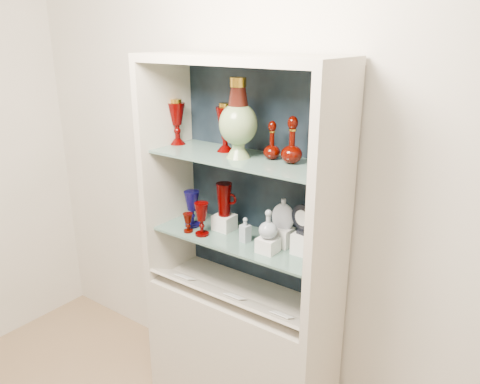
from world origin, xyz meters
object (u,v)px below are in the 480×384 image
Objects in this scene: flat_flask at (283,213)px; cameo_medallion at (303,219)px; cobalt_goblet at (192,209)px; ruby_goblet_tall at (202,219)px; lidded_bowl at (321,165)px; clear_square_bottle at (245,230)px; ruby_decanter_a at (272,138)px; enamel_urn at (238,118)px; pedestal_lamp_left at (177,122)px; clear_round_decanter at (268,225)px; pedestal_lamp_right at (225,127)px; ruby_goblet_small at (188,223)px; ruby_decanter_b at (292,139)px; ruby_pitcher at (224,199)px.

cameo_medallion is at bearing -30.62° from flat_flask.
ruby_goblet_tall is at bearing -27.79° from cobalt_goblet.
lidded_bowl is 0.71× the size of clear_square_bottle.
ruby_goblet_tall is (-0.32, -0.14, -0.43)m from ruby_decanter_a.
enamel_urn is at bearing 174.87° from lidded_bowl.
pedestal_lamp_left is 1.75× the size of clear_round_decanter.
cameo_medallion is (0.29, 0.05, 0.11)m from clear_square_bottle.
pedestal_lamp_right reaches higher than clear_round_decanter.
clear_round_decanter is (0.20, -0.04, -0.47)m from enamel_urn.
pedestal_lamp_left is at bearing 155.49° from ruby_goblet_tall.
clear_round_decanter reaches higher than ruby_goblet_small.
ruby_pitcher is (-0.38, -0.00, -0.37)m from ruby_decanter_b.
ruby_goblet_tall is 1.70× the size of ruby_goblet_small.
ruby_pitcher is (-0.27, -0.01, -0.35)m from ruby_decanter_a.
pedestal_lamp_left is at bearing -177.65° from ruby_decanter_a.
lidded_bowl is 0.83m from cobalt_goblet.
enamel_urn reaches higher than ruby_goblet_small.
lidded_bowl is at bearing 3.54° from ruby_goblet_small.
cobalt_goblet is 0.52m from flat_flask.
cameo_medallion is at bearing -8.10° from ruby_decanter_a.
ruby_pitcher is 0.34m from clear_round_decanter.
ruby_goblet_small is at bearing -158.15° from cameo_medallion.
ruby_goblet_tall is (-0.05, -0.14, -0.45)m from pedestal_lamp_right.
cameo_medallion is at bearing 9.14° from clear_square_bottle.
clear_round_decanter is at bearing -3.42° from cobalt_goblet.
enamel_urn reaches higher than ruby_decanter_b.
ruby_decanter_a is 1.04× the size of cobalt_goblet.
ruby_decanter_a reaches higher than cameo_medallion.
flat_flask is (0.48, 0.15, 0.12)m from ruby_goblet_small.
pedestal_lamp_left is at bearing 172.64° from clear_round_decanter.
ruby_decanter_b is (0.68, 0.01, -0.00)m from pedestal_lamp_left.
pedestal_lamp_left is 0.99× the size of pedestal_lamp_right.
pedestal_lamp_left is 0.53m from ruby_goblet_small.
ruby_decanter_a is 2.22× the size of lidded_bowl.
pedestal_lamp_right reaches higher than clear_square_bottle.
ruby_pitcher is at bearing -179.43° from ruby_decanter_b.
lidded_bowl is 0.89× the size of ruby_goblet_small.
pedestal_lamp_right is 1.38× the size of ruby_pitcher.
lidded_bowl is 0.32m from cameo_medallion.
ruby_decanter_b is at bearing 1.20° from pedestal_lamp_left.
enamel_urn reaches higher than clear_round_decanter.
ruby_goblet_small is 0.66× the size of flat_flask.
clear_square_bottle is at bearing -142.85° from ruby_decanter_a.
clear_square_bottle is (-0.10, -0.07, -0.46)m from ruby_decanter_a.
pedestal_lamp_right reaches higher than lidded_bowl.
ruby_decanter_a is at bearing 0.44° from pedestal_lamp_right.
enamel_urn is 2.14× the size of ruby_pitcher.
enamel_urn is 2.91× the size of clear_square_bottle.
clear_round_decanter is at bearing 5.07° from ruby_goblet_tall.
ruby_goblet_small is at bearing -166.18° from clear_square_bottle.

